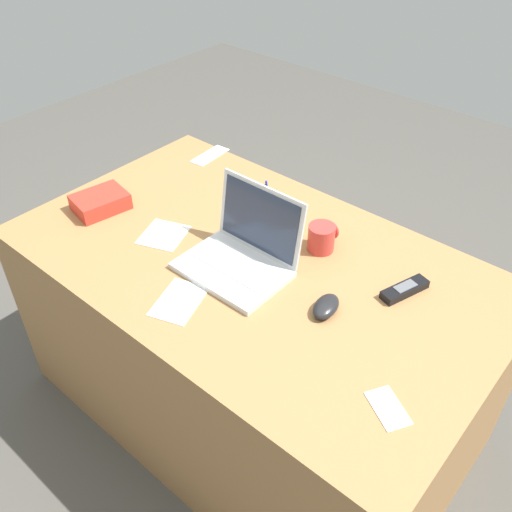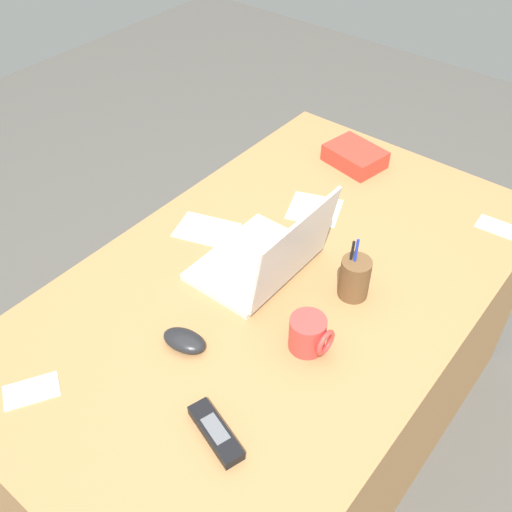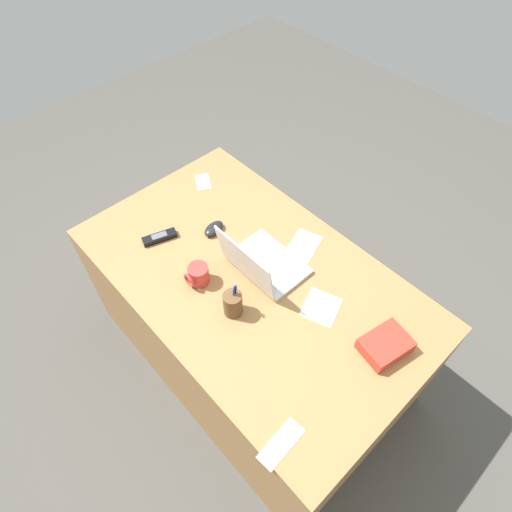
{
  "view_description": "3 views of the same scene",
  "coord_description": "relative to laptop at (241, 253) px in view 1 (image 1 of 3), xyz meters",
  "views": [
    {
      "loc": [
        0.87,
        -1.0,
        1.8
      ],
      "look_at": [
        0.02,
        -0.01,
        0.75
      ],
      "focal_mm": 39.42,
      "sensor_mm": 36.0,
      "label": 1
    },
    {
      "loc": [
        0.86,
        0.62,
        1.78
      ],
      "look_at": [
        0.04,
        -0.04,
        0.81
      ],
      "focal_mm": 41.51,
      "sensor_mm": 36.0,
      "label": 2
    },
    {
      "loc": [
        -0.79,
        0.71,
        2.17
      ],
      "look_at": [
        0.0,
        -0.02,
        0.83
      ],
      "focal_mm": 30.38,
      "sensor_mm": 36.0,
      "label": 3
    }
  ],
  "objects": [
    {
      "name": "paper_note_front",
      "position": [
        -0.29,
        -0.05,
        -0.05
      ],
      "size": [
        0.17,
        0.18,
        0.0
      ],
      "primitive_type": "cube",
      "rotation": [
        0.0,
        0.0,
        0.37
      ],
      "color": "white",
      "rests_on": "desk"
    },
    {
      "name": "laptop",
      "position": [
        0.0,
        0.0,
        0.0
      ],
      "size": [
        0.32,
        0.26,
        0.23
      ],
      "color": "silver",
      "rests_on": "desk"
    },
    {
      "name": "desk",
      "position": [
        0.01,
        0.05,
        -0.41
      ],
      "size": [
        1.5,
        0.9,
        0.72
      ],
      "primitive_type": "cube",
      "color": "#9E7042",
      "rests_on": "ground"
    },
    {
      "name": "paper_note_near_laptop",
      "position": [
        -0.55,
        0.42,
        -0.05
      ],
      "size": [
        0.08,
        0.17,
        0.0
      ],
      "primitive_type": "cube",
      "rotation": [
        0.0,
        0.0,
        0.08
      ],
      "color": "white",
      "rests_on": "desk"
    },
    {
      "name": "paper_note_right",
      "position": [
        0.6,
        -0.16,
        -0.05
      ],
      "size": [
        0.13,
        0.11,
        0.0
      ],
      "primitive_type": "cube",
      "rotation": [
        0.0,
        0.0,
        -0.53
      ],
      "color": "white",
      "rests_on": "desk"
    },
    {
      "name": "cordless_phone",
      "position": [
        0.43,
        0.21,
        -0.04
      ],
      "size": [
        0.09,
        0.16,
        0.03
      ],
      "color": "black",
      "rests_on": "desk"
    },
    {
      "name": "pen_holder",
      "position": [
        -0.07,
        0.21,
        0.01
      ],
      "size": [
        0.07,
        0.07,
        0.17
      ],
      "color": "brown",
      "rests_on": "desk"
    },
    {
      "name": "ground_plane",
      "position": [
        0.01,
        0.05,
        -0.77
      ],
      "size": [
        6.0,
        6.0,
        0.0
      ],
      "primitive_type": "plane",
      "color": "#4C4944"
    },
    {
      "name": "coffee_mug_white",
      "position": [
        0.13,
        0.22,
        -0.0
      ],
      "size": [
        0.08,
        0.1,
        0.09
      ],
      "color": "#C63833",
      "rests_on": "desk"
    },
    {
      "name": "computer_mouse",
      "position": [
        0.3,
        0.0,
        -0.03
      ],
      "size": [
        0.08,
        0.11,
        0.03
      ],
      "primitive_type": "ellipsoid",
      "rotation": [
        0.0,
        0.0,
        0.19
      ],
      "color": "black",
      "rests_on": "desk"
    },
    {
      "name": "paper_note_left",
      "position": [
        -0.03,
        -0.23,
        -0.05
      ],
      "size": [
        0.16,
        0.19,
        0.0
      ],
      "primitive_type": "cube",
      "rotation": [
        0.0,
        0.0,
        0.33
      ],
      "color": "white",
      "rests_on": "desk"
    },
    {
      "name": "snack_bag",
      "position": [
        -0.57,
        -0.09,
        -0.02
      ],
      "size": [
        0.16,
        0.2,
        0.06
      ],
      "primitive_type": "cube",
      "rotation": [
        0.0,
        0.0,
        -0.19
      ],
      "color": "red",
      "rests_on": "desk"
    }
  ]
}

